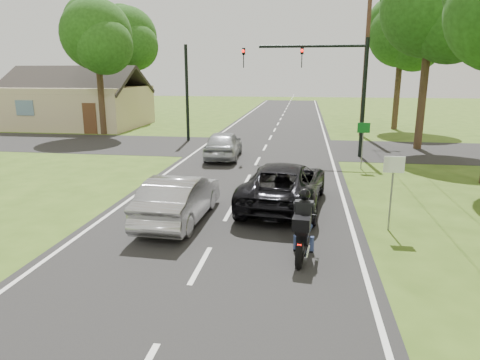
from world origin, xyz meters
name	(u,v)px	position (x,y,z in m)	size (l,w,h in m)	color
ground	(201,265)	(0.00, 0.00, 0.00)	(140.00, 140.00, 0.00)	#365217
road	(253,170)	(0.00, 10.00, 0.01)	(8.00, 100.00, 0.01)	black
cross_road	(265,148)	(0.00, 16.00, 0.01)	(60.00, 7.00, 0.01)	black
motorcycle_rider	(303,231)	(2.31, 0.81, 0.67)	(0.59, 1.98, 1.70)	black
dark_suv	(284,184)	(1.67, 4.86, 0.74)	(2.42, 5.25, 1.46)	black
silver_sedan	(179,198)	(-1.34, 2.89, 0.71)	(1.48, 4.23, 1.40)	#AAAAAF
silver_suv	(223,144)	(-1.83, 12.50, 0.73)	(1.69, 4.19, 1.43)	#A2A6AA
traffic_signal	(328,76)	(3.34, 14.00, 4.14)	(6.38, 0.44, 6.00)	black
signal_pole_far	(187,94)	(-5.20, 18.00, 3.00)	(0.20, 0.20, 6.00)	black
utility_pole_far	(366,61)	(6.20, 22.00, 5.08)	(1.60, 0.28, 10.00)	#543326
sign_white	(393,175)	(4.70, 2.98, 1.60)	(0.55, 0.07, 2.12)	slate
sign_green	(363,134)	(4.90, 10.98, 1.60)	(0.55, 0.07, 2.12)	slate
tree_row_d	(438,12)	(9.10, 16.76, 7.43)	(5.76, 5.58, 10.45)	#332316
tree_row_e	(406,37)	(9.48, 25.78, 6.83)	(5.28, 5.12, 9.61)	#332316
tree_left_near	(99,39)	(-11.73, 19.78, 6.53)	(5.12, 4.96, 9.22)	#332316
tree_left_far	(129,40)	(-13.70, 29.76, 7.13)	(5.76, 5.58, 10.14)	#332316
house	(79,105)	(-16.00, 24.00, 1.77)	(10.20, 8.00, 4.84)	tan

